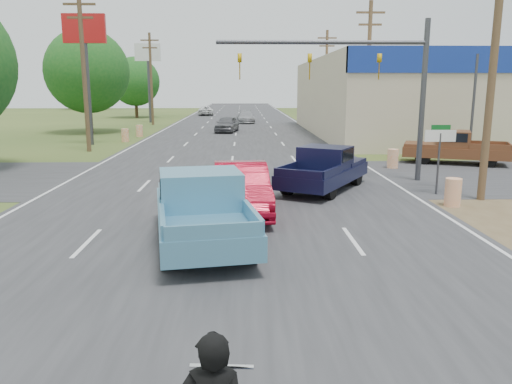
{
  "coord_description": "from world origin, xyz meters",
  "views": [
    {
      "loc": [
        0.6,
        -4.96,
        4.11
      ],
      "look_at": [
        0.97,
        8.44,
        1.3
      ],
      "focal_mm": 35.0,
      "sensor_mm": 36.0,
      "label": 1
    }
  ],
  "objects_px": {
    "navy_pickup": "(325,168)",
    "brown_pickup": "(453,147)",
    "blue_pickup": "(201,207)",
    "red_convertible": "(241,189)",
    "distant_car_grey": "(227,124)",
    "distant_car_white": "(206,111)",
    "distant_car_silver": "(246,117)"
  },
  "relations": [
    {
      "from": "navy_pickup",
      "to": "brown_pickup",
      "type": "relative_size",
      "value": 0.97
    },
    {
      "from": "blue_pickup",
      "to": "navy_pickup",
      "type": "bearing_deg",
      "value": 47.44
    },
    {
      "from": "red_convertible",
      "to": "navy_pickup",
      "type": "bearing_deg",
      "value": 45.27
    },
    {
      "from": "distant_car_grey",
      "to": "distant_car_white",
      "type": "relative_size",
      "value": 0.91
    },
    {
      "from": "distant_car_silver",
      "to": "distant_car_white",
      "type": "bearing_deg",
      "value": 105.5
    },
    {
      "from": "distant_car_grey",
      "to": "distant_car_white",
      "type": "xyz_separation_m",
      "value": [
        -4.1,
        29.43,
        -0.08
      ]
    },
    {
      "from": "navy_pickup",
      "to": "distant_car_grey",
      "type": "xyz_separation_m",
      "value": [
        -4.83,
        27.12,
        -0.14
      ]
    },
    {
      "from": "blue_pickup",
      "to": "brown_pickup",
      "type": "distance_m",
      "value": 18.88
    },
    {
      "from": "navy_pickup",
      "to": "blue_pickup",
      "type": "bearing_deg",
      "value": -92.34
    },
    {
      "from": "brown_pickup",
      "to": "distant_car_grey",
      "type": "bearing_deg",
      "value": 54.46
    },
    {
      "from": "blue_pickup",
      "to": "distant_car_grey",
      "type": "xyz_separation_m",
      "value": [
        -0.33,
        34.16,
        -0.23
      ]
    },
    {
      "from": "distant_car_white",
      "to": "distant_car_silver",
      "type": "bearing_deg",
      "value": 105.41
    },
    {
      "from": "navy_pickup",
      "to": "brown_pickup",
      "type": "bearing_deg",
      "value": 70.6
    },
    {
      "from": "red_convertible",
      "to": "distant_car_white",
      "type": "height_order",
      "value": "red_convertible"
    },
    {
      "from": "distant_car_white",
      "to": "red_convertible",
      "type": "bearing_deg",
      "value": 91.22
    },
    {
      "from": "blue_pickup",
      "to": "distant_car_silver",
      "type": "distance_m",
      "value": 46.75
    },
    {
      "from": "brown_pickup",
      "to": "distant_car_white",
      "type": "distance_m",
      "value": 52.48
    },
    {
      "from": "brown_pickup",
      "to": "blue_pickup",
      "type": "bearing_deg",
      "value": 159.43
    },
    {
      "from": "blue_pickup",
      "to": "brown_pickup",
      "type": "height_order",
      "value": "blue_pickup"
    },
    {
      "from": "red_convertible",
      "to": "distant_car_white",
      "type": "relative_size",
      "value": 1.03
    },
    {
      "from": "distant_car_silver",
      "to": "blue_pickup",
      "type": "bearing_deg",
      "value": -95.73
    },
    {
      "from": "distant_car_white",
      "to": "brown_pickup",
      "type": "bearing_deg",
      "value": 105.05
    },
    {
      "from": "blue_pickup",
      "to": "distant_car_silver",
      "type": "relative_size",
      "value": 1.28
    },
    {
      "from": "distant_car_silver",
      "to": "distant_car_white",
      "type": "relative_size",
      "value": 0.99
    },
    {
      "from": "distant_car_grey",
      "to": "distant_car_white",
      "type": "height_order",
      "value": "distant_car_grey"
    },
    {
      "from": "blue_pickup",
      "to": "red_convertible",
      "type": "bearing_deg",
      "value": 61.21
    },
    {
      "from": "brown_pickup",
      "to": "distant_car_white",
      "type": "xyz_separation_m",
      "value": [
        -17.11,
        49.61,
        -0.24
      ]
    },
    {
      "from": "distant_car_grey",
      "to": "navy_pickup",
      "type": "bearing_deg",
      "value": -70.75
    },
    {
      "from": "navy_pickup",
      "to": "distant_car_silver",
      "type": "relative_size",
      "value": 1.17
    },
    {
      "from": "brown_pickup",
      "to": "distant_car_silver",
      "type": "xyz_separation_m",
      "value": [
        -11.18,
        32.75,
        -0.21
      ]
    },
    {
      "from": "distant_car_white",
      "to": "distant_car_grey",
      "type": "bearing_deg",
      "value": 93.95
    },
    {
      "from": "brown_pickup",
      "to": "distant_car_white",
      "type": "height_order",
      "value": "brown_pickup"
    }
  ]
}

